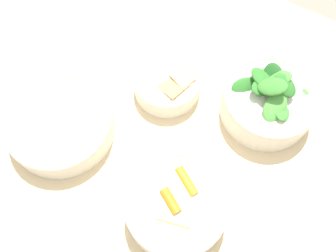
# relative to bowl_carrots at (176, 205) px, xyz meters

# --- Properties ---
(ground_plane) EXTENTS (10.00, 10.00, 0.00)m
(ground_plane) POSITION_rel_bowl_carrots_xyz_m (0.14, -0.06, -0.82)
(ground_plane) COLOR gray
(dining_table) EXTENTS (1.16, 0.90, 0.78)m
(dining_table) POSITION_rel_bowl_carrots_xyz_m (0.14, -0.06, -0.16)
(dining_table) COLOR beige
(dining_table) RESTS_ON ground_plane
(bowl_carrots) EXTENTS (0.16, 0.16, 0.07)m
(bowl_carrots) POSITION_rel_bowl_carrots_xyz_m (0.00, 0.00, 0.00)
(bowl_carrots) COLOR silver
(bowl_carrots) RESTS_ON dining_table
(bowl_greens) EXTENTS (0.17, 0.17, 0.11)m
(bowl_greens) POSITION_rel_bowl_carrots_xyz_m (-0.05, -0.24, 0.00)
(bowl_greens) COLOR silver
(bowl_greens) RESTS_ON dining_table
(bowl_beans_hotdog) EXTENTS (0.19, 0.19, 0.05)m
(bowl_beans_hotdog) POSITION_rel_bowl_carrots_xyz_m (0.25, -0.03, -0.01)
(bowl_beans_hotdog) COLOR silver
(bowl_beans_hotdog) RESTS_ON dining_table
(bowl_cookies) EXTENTS (0.12, 0.12, 0.05)m
(bowl_cookies) POSITION_rel_bowl_carrots_xyz_m (0.13, -0.19, -0.01)
(bowl_cookies) COLOR silver
(bowl_cookies) RESTS_ON dining_table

